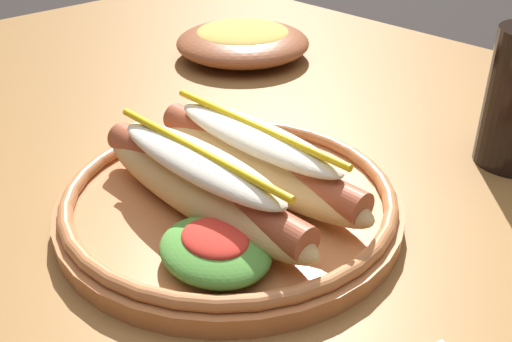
# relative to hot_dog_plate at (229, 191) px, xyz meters

# --- Properties ---
(dining_table) EXTENTS (1.36, 0.85, 0.74)m
(dining_table) POSITION_rel_hot_dog_plate_xyz_m (-0.03, 0.14, -0.12)
(dining_table) COLOR olive
(dining_table) RESTS_ON ground_plane
(hot_dog_plate) EXTENTS (0.28, 0.28, 0.08)m
(hot_dog_plate) POSITION_rel_hot_dog_plate_xyz_m (0.00, 0.00, 0.00)
(hot_dog_plate) COLOR #B77042
(hot_dog_plate) RESTS_ON dining_table
(side_bowl) EXTENTS (0.18, 0.18, 0.05)m
(side_bowl) POSITION_rel_hot_dog_plate_xyz_m (-0.28, 0.28, -0.00)
(side_bowl) COLOR brown
(side_bowl) RESTS_ON dining_table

